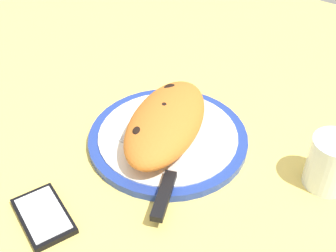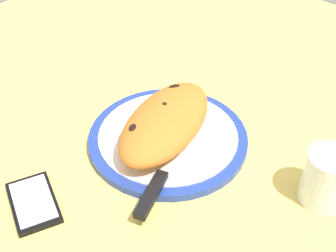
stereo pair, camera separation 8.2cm
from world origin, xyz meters
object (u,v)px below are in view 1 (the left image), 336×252
fork (141,123)px  knife (169,181)px  calzone (167,123)px  water_glass (330,165)px  plate (168,138)px  smartphone (43,216)px

fork → knife: size_ratio=0.68×
calzone → fork: (-0.35, -6.18, -3.18)cm
fork → knife: (9.71, 12.75, 0.29)cm
knife → water_glass: bearing=127.9°
calzone → knife: calzone is taller
calzone → water_glass: water_glass is taller
plate → calzone: bearing=25.8°
water_glass → plate: bearing=-77.3°
calzone → water_glass: (-6.93, 27.46, -1.06)cm
calzone → fork: 6.96cm
fork → smartphone: size_ratio=1.20×
fork → water_glass: 34.35cm
plate → fork: bearing=-87.0°
calzone → water_glass: size_ratio=2.90×
smartphone → knife: bearing=140.2°
calzone → smartphone: 26.30cm
plate → calzone: size_ratio=1.09×
calzone → fork: size_ratio=1.73×
plate → smartphone: plate is taller
knife → fork: bearing=-127.3°
knife → smartphone: bearing=-39.8°
smartphone → water_glass: 46.81cm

